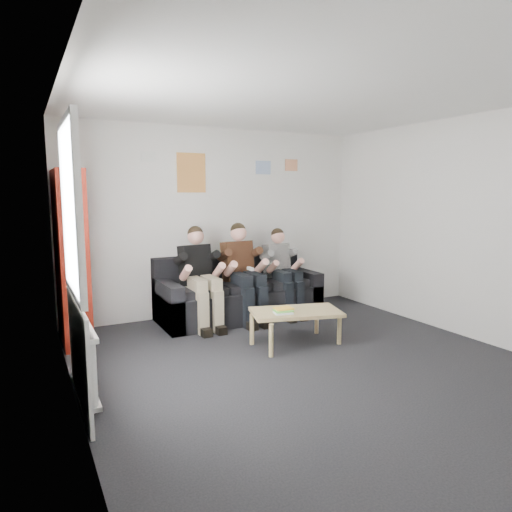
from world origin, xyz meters
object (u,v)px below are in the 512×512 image
at_px(coffee_table, 296,315).
at_px(person_middle, 244,273).
at_px(person_left, 201,277).
at_px(person_right, 283,272).
at_px(sofa, 238,295).
at_px(bookshelf, 72,257).

xyz_separation_m(coffee_table, person_middle, (-0.10, 1.19, 0.32)).
bearing_deg(coffee_table, person_left, 121.49).
bearing_deg(coffee_table, person_right, 65.77).
height_order(coffee_table, person_middle, person_middle).
xyz_separation_m(sofa, bookshelf, (-2.19, -0.08, 0.70)).
bearing_deg(person_right, bookshelf, 173.62).
height_order(person_left, person_right, person_left).
xyz_separation_m(sofa, coffee_table, (0.10, -1.39, 0.04)).
distance_m(sofa, person_right, 0.74).
bearing_deg(person_right, person_left, 176.27).
relative_size(sofa, person_left, 1.70).
xyz_separation_m(bookshelf, person_right, (2.82, -0.12, -0.38)).
relative_size(sofa, person_right, 1.80).
bearing_deg(person_middle, sofa, 87.93).
relative_size(bookshelf, person_left, 1.53).
height_order(sofa, person_left, person_left).
bearing_deg(bookshelf, coffee_table, -30.30).
relative_size(bookshelf, person_middle, 1.50).
xyz_separation_m(sofa, person_right, (0.63, -0.20, 0.32)).
relative_size(person_middle, person_right, 1.08).
relative_size(coffee_table, person_middle, 0.75).
distance_m(sofa, bookshelf, 2.30).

